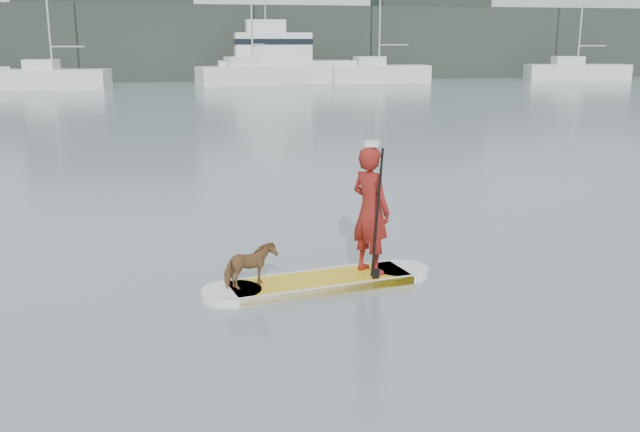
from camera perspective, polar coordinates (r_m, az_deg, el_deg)
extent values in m
plane|color=slate|center=(11.02, 18.94, -4.31)|extent=(140.00, 140.00, 0.00)
cube|color=gold|center=(9.85, 0.00, -5.31)|extent=(2.60, 1.20, 0.12)
cylinder|color=silver|center=(9.49, -7.08, -6.19)|extent=(0.80, 0.80, 0.12)
cylinder|color=silver|center=(10.35, 6.47, -4.44)|extent=(0.80, 0.80, 0.12)
cube|color=silver|center=(10.18, -0.77, -4.67)|extent=(2.48, 0.47, 0.12)
cube|color=silver|center=(9.53, 0.82, -6.00)|extent=(2.48, 0.47, 0.12)
imported|color=maroon|center=(9.87, 4.07, 0.46)|extent=(0.69, 0.78, 1.78)
cylinder|color=silver|center=(9.70, 4.17, 5.79)|extent=(0.22, 0.22, 0.07)
imported|color=brown|center=(9.44, -5.61, -3.99)|extent=(0.77, 0.57, 0.59)
cylinder|color=black|center=(9.59, 4.58, -0.03)|extent=(0.08, 0.30, 1.89)
cube|color=black|center=(9.84, 4.48, -5.12)|extent=(0.10, 0.04, 0.32)
cube|color=silver|center=(52.78, -20.54, 10.22)|extent=(7.67, 3.71, 1.32)
cube|color=silver|center=(52.98, -21.40, 11.23)|extent=(2.33, 2.05, 0.66)
cylinder|color=#B7B7BC|center=(52.37, -19.55, 12.66)|extent=(2.24, 0.49, 0.09)
cube|color=silver|center=(54.42, -5.38, 11.14)|extent=(8.56, 4.16, 1.37)
cube|color=silver|center=(54.12, -6.25, 12.19)|extent=(2.61, 2.21, 0.68)
cylinder|color=#B7B7BC|center=(54.74, -4.24, 13.53)|extent=(2.32, 0.57, 0.10)
cube|color=silver|center=(56.52, 4.73, 11.24)|extent=(7.75, 2.64, 1.35)
cube|color=silver|center=(56.26, 3.99, 12.27)|extent=(2.19, 1.79, 0.67)
cylinder|color=#B7B7BC|center=(56.83, 5.92, 13.47)|extent=(2.31, 0.14, 0.10)
cube|color=silver|center=(63.62, 19.85, 10.76)|extent=(8.50, 4.00, 1.30)
cube|color=silver|center=(63.32, 19.22, 11.68)|extent=(2.58, 2.11, 0.65)
cylinder|color=#B7B7BC|center=(63.96, 20.97, 12.60)|extent=(2.20, 0.54, 0.09)
cube|color=silver|center=(56.20, -2.71, 11.44)|extent=(10.52, 3.52, 1.71)
cube|color=silver|center=(56.02, -3.82, 13.36)|extent=(5.81, 2.74, 2.09)
cube|color=silver|center=(55.97, -4.39, 14.91)|extent=(2.97, 1.86, 0.95)
cube|color=black|center=(56.02, -3.82, 13.75)|extent=(5.92, 2.81, 0.43)
cylinder|color=#B7B7BC|center=(56.00, -4.42, 16.17)|extent=(0.09, 0.09, 1.52)
cube|color=black|center=(62.17, -7.15, 13.57)|extent=(90.00, 6.00, 6.00)
cube|color=black|center=(63.09, -16.65, 14.48)|extent=(14.00, 4.00, 9.00)
cube|color=black|center=(67.19, 8.73, 14.40)|extent=(10.00, 4.00, 8.00)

